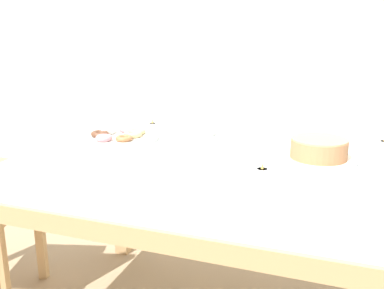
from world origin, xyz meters
TOP-DOWN VIEW (x-y plane):
  - wall_back at (0.00, 1.76)m, footprint 8.00×0.10m
  - dining_table at (0.00, 0.00)m, footprint 1.49×1.08m
  - cake_chocolate_round at (0.35, 0.11)m, footprint 0.27×0.27m
  - pastry_platter at (-0.50, 0.15)m, footprint 0.36×0.36m
  - plate_stack at (-0.23, 0.35)m, footprint 0.21×0.21m
  - tealight_right_edge at (0.18, -0.10)m, footprint 0.04×0.04m
  - tealight_centre at (-0.47, 0.43)m, footprint 0.04×0.04m
  - tealight_near_cakes at (0.36, 0.32)m, footprint 0.04×0.04m
  - tealight_left_edge at (0.59, 0.44)m, footprint 0.04×0.04m

SIDE VIEW (x-z plane):
  - dining_table at x=0.00m, z-range 0.29..1.04m
  - tealight_right_edge at x=0.18m, z-range 0.74..0.78m
  - tealight_centre at x=-0.47m, z-range 0.74..0.78m
  - tealight_near_cakes at x=0.36m, z-range 0.74..0.78m
  - tealight_left_edge at x=0.59m, z-range 0.74..0.78m
  - pastry_platter at x=-0.50m, z-range 0.74..0.79m
  - plate_stack at x=-0.23m, z-range 0.75..0.80m
  - cake_chocolate_round at x=0.35m, z-range 0.75..0.83m
  - wall_back at x=0.00m, z-range 0.00..2.60m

